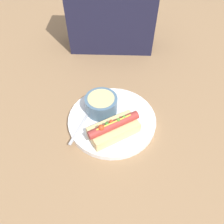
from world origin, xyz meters
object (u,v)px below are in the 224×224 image
(soup_bowl, at_px, (101,104))
(seated_diner, at_px, (112,4))
(hot_dog, at_px, (114,129))
(spoon, at_px, (88,113))

(soup_bowl, bearing_deg, seated_diner, 87.63)
(seated_diner, bearing_deg, soup_bowl, -92.37)
(hot_dog, distance_m, soup_bowl, 0.10)
(soup_bowl, distance_m, seated_diner, 0.44)
(hot_dog, distance_m, spoon, 0.11)
(spoon, bearing_deg, seated_diner, 11.17)
(soup_bowl, height_order, seated_diner, seated_diner)
(soup_bowl, xyz_separation_m, seated_diner, (0.02, 0.42, 0.14))
(hot_dog, xyz_separation_m, soup_bowl, (-0.04, 0.09, 0.01))
(soup_bowl, relative_size, seated_diner, 0.23)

